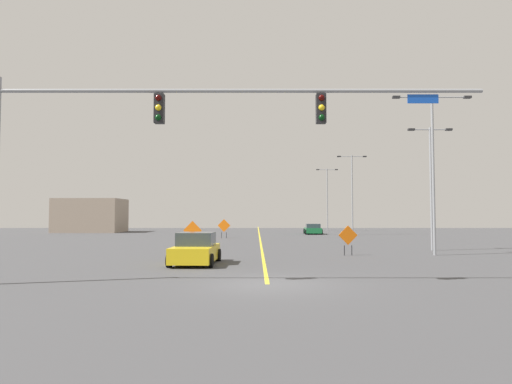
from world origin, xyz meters
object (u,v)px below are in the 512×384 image
object	(u,v)px
traffic_signal_assembly	(166,124)
car_yellow_far	(196,250)
construction_sign_median_far	(192,232)
street_lamp_near_right	(431,178)
street_lamp_mid_left	(352,188)
car_green_distant	(313,229)
street_lamp_mid_right	(433,160)
construction_sign_median_near	(348,237)
street_lamp_near_left	(327,195)
construction_sign_left_lane	(224,226)

from	to	relation	value
traffic_signal_assembly	car_yellow_far	distance (m)	8.15
traffic_signal_assembly	construction_sign_median_far	distance (m)	15.37
traffic_signal_assembly	street_lamp_near_right	xyz separation A→B (m)	(15.17, 14.86, -0.71)
street_lamp_mid_left	car_green_distant	distance (m)	7.05
street_lamp_near_right	construction_sign_median_far	distance (m)	16.68
car_green_distant	car_yellow_far	xyz separation A→B (m)	(-10.07, -33.96, 0.09)
traffic_signal_assembly	street_lamp_mid_right	xyz separation A→B (m)	(13.88, 11.19, 0.10)
street_lamp_near_right	construction_sign_median_near	world-z (taller)	street_lamp_near_right
traffic_signal_assembly	street_lamp_mid_right	distance (m)	17.83
street_lamp_near_left	street_lamp_mid_right	xyz separation A→B (m)	(0.03, -40.12, 0.33)
street_lamp_mid_left	construction_sign_left_lane	world-z (taller)	street_lamp_mid_left
street_lamp_near_left	construction_sign_left_lane	bearing A→B (deg)	-124.45
street_lamp_mid_left	construction_sign_median_near	world-z (taller)	street_lamp_mid_left
construction_sign_left_lane	street_lamp_near_right	bearing A→B (deg)	-46.44
traffic_signal_assembly	car_green_distant	size ratio (longest dim) A/B	3.97
street_lamp_near_right	construction_sign_left_lane	xyz separation A→B (m)	(-15.29, 16.08, -3.71)
street_lamp_mid_left	street_lamp_near_right	world-z (taller)	street_lamp_mid_left
construction_sign_median_far	car_green_distant	size ratio (longest dim) A/B	0.46
car_yellow_far	car_green_distant	bearing A→B (deg)	73.48
construction_sign_median_far	car_yellow_far	world-z (taller)	construction_sign_median_far
traffic_signal_assembly	car_green_distant	xyz separation A→B (m)	(10.29, 40.43, -5.03)
street_lamp_mid_left	street_lamp_near_left	size ratio (longest dim) A/B	1.03
construction_sign_median_near	construction_sign_median_far	xyz separation A→B (m)	(-9.79, 3.55, 0.15)
construction_sign_left_lane	car_green_distant	world-z (taller)	construction_sign_left_lane
traffic_signal_assembly	street_lamp_near_left	size ratio (longest dim) A/B	1.86
street_lamp_mid_right	construction_sign_median_near	xyz separation A→B (m)	(-5.19, -0.05, -4.63)
street_lamp_near_left	car_yellow_far	world-z (taller)	street_lamp_near_left
construction_sign_median_far	car_yellow_far	bearing A→B (deg)	-80.87
street_lamp_mid_right	car_green_distant	xyz separation A→B (m)	(-3.59, 29.24, -5.13)
street_lamp_near_right	street_lamp_mid_left	bearing A→B (deg)	90.94
construction_sign_left_lane	car_green_distant	bearing A→B (deg)	42.33
construction_sign_median_near	street_lamp_near_right	bearing A→B (deg)	29.84
street_lamp_mid_left	construction_sign_median_far	distance (m)	28.74
car_yellow_far	traffic_signal_assembly	bearing A→B (deg)	-91.94
car_yellow_far	construction_sign_left_lane	bearing A→B (deg)	90.81
traffic_signal_assembly	construction_sign_left_lane	world-z (taller)	traffic_signal_assembly
street_lamp_near_left	car_yellow_far	bearing A→B (deg)	-106.91
street_lamp_mid_left	car_green_distant	bearing A→B (deg)	154.12
street_lamp_mid_left	street_lamp_mid_right	size ratio (longest dim) A/B	0.99
street_lamp_mid_right	construction_sign_left_lane	xyz separation A→B (m)	(-14.01, 19.75, -4.52)
street_lamp_near_left	car_yellow_far	distance (m)	47.10
street_lamp_mid_right	car_green_distant	size ratio (longest dim) A/B	2.22
street_lamp_near_right	construction_sign_median_far	size ratio (longest dim) A/B	4.20
street_lamp_near_right	traffic_signal_assembly	bearing A→B (deg)	-135.59
street_lamp_mid_right	car_yellow_far	size ratio (longest dim) A/B	2.29
construction_sign_left_lane	car_yellow_far	world-z (taller)	construction_sign_left_lane
street_lamp_mid_left	construction_sign_left_lane	distance (m)	17.17
traffic_signal_assembly	street_lamp_near_left	world-z (taller)	street_lamp_near_left
street_lamp_near_left	street_lamp_mid_right	size ratio (longest dim) A/B	0.96
street_lamp_mid_right	construction_sign_left_lane	bearing A→B (deg)	125.35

